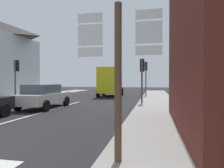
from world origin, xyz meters
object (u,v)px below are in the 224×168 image
at_px(delivery_truck, 111,81).
at_px(route_sign_post, 118,70).
at_px(traffic_light_near_left, 16,71).
at_px(traffic_light_near_right, 142,71).
at_px(sedan_far, 44,96).
at_px(traffic_light_far_right, 146,71).

bearing_deg(delivery_truck, route_sign_post, -77.75).
height_order(route_sign_post, traffic_light_near_left, traffic_light_near_left).
bearing_deg(traffic_light_near_right, route_sign_post, -89.30).
distance_m(sedan_far, route_sign_post, 9.90).
distance_m(delivery_truck, traffic_light_near_right, 8.22).
height_order(sedan_far, traffic_light_near_right, traffic_light_near_right).
height_order(route_sign_post, traffic_light_far_right, traffic_light_far_right).
xyz_separation_m(traffic_light_near_right, traffic_light_far_right, (0.00, 7.35, 0.33)).
height_order(traffic_light_near_right, traffic_light_near_left, traffic_light_near_left).
bearing_deg(route_sign_post, traffic_light_far_right, 90.42).
bearing_deg(sedan_far, traffic_light_far_right, 60.35).
bearing_deg(traffic_light_far_right, delivery_truck, -178.60).
xyz_separation_m(sedan_far, delivery_truck, (2.11, 10.25, 0.89)).
relative_size(traffic_light_far_right, traffic_light_near_left, 1.10).
bearing_deg(traffic_light_near_left, traffic_light_far_right, 35.16).
xyz_separation_m(route_sign_post, traffic_light_far_right, (-0.13, 18.12, 0.82)).
relative_size(sedan_far, traffic_light_near_left, 1.25).
xyz_separation_m(route_sign_post, traffic_light_near_right, (-0.13, 10.77, 0.48)).
distance_m(sedan_far, traffic_light_far_right, 12.07).
distance_m(sedan_far, delivery_truck, 10.51).
height_order(sedan_far, traffic_light_far_right, traffic_light_far_right).
bearing_deg(sedan_far, traffic_light_near_left, 142.90).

